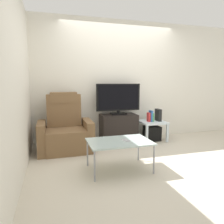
% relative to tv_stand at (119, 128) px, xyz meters
% --- Properties ---
extents(ground_plane, '(6.40, 6.40, 0.00)m').
position_rel_tv_stand_xyz_m(ground_plane, '(0.09, -0.85, -0.30)').
color(ground_plane, beige).
extents(wall_back, '(6.40, 0.06, 2.60)m').
position_rel_tv_stand_xyz_m(wall_back, '(0.09, 0.28, 1.00)').
color(wall_back, silver).
rests_on(wall_back, ground).
extents(wall_side, '(0.06, 4.48, 2.60)m').
position_rel_tv_stand_xyz_m(wall_side, '(-1.79, -0.85, 1.00)').
color(wall_side, silver).
rests_on(wall_side, ground).
extents(tv_stand, '(0.77, 0.43, 0.59)m').
position_rel_tv_stand_xyz_m(tv_stand, '(0.00, 0.00, 0.00)').
color(tv_stand, black).
rests_on(tv_stand, ground).
extents(television, '(0.95, 0.20, 0.65)m').
position_rel_tv_stand_xyz_m(television, '(-0.00, 0.02, 0.64)').
color(television, black).
rests_on(television, tv_stand).
extents(recliner_armchair, '(0.98, 0.78, 1.08)m').
position_rel_tv_stand_xyz_m(recliner_armchair, '(-1.14, -0.27, 0.08)').
color(recliner_armchair, brown).
rests_on(recliner_armchair, ground).
extents(side_table, '(0.54, 0.54, 0.42)m').
position_rel_tv_stand_xyz_m(side_table, '(0.74, -0.11, 0.06)').
color(side_table, silver).
rests_on(side_table, ground).
extents(subwoofer_box, '(0.31, 0.31, 0.31)m').
position_rel_tv_stand_xyz_m(subwoofer_box, '(0.74, -0.11, -0.14)').
color(subwoofer_box, black).
rests_on(subwoofer_box, ground).
extents(book_leftmost, '(0.04, 0.11, 0.20)m').
position_rel_tv_stand_xyz_m(book_leftmost, '(0.64, -0.13, 0.23)').
color(book_leftmost, red).
rests_on(book_leftmost, side_table).
extents(book_middle, '(0.05, 0.13, 0.24)m').
position_rel_tv_stand_xyz_m(book_middle, '(0.70, -0.13, 0.25)').
color(book_middle, '#3366B2').
rests_on(book_middle, side_table).
extents(book_rightmost, '(0.03, 0.13, 0.19)m').
position_rel_tv_stand_xyz_m(book_rightmost, '(0.72, -0.13, 0.22)').
color(book_rightmost, '#388C4C').
rests_on(book_rightmost, side_table).
extents(game_console, '(0.07, 0.20, 0.26)m').
position_rel_tv_stand_xyz_m(game_console, '(0.89, -0.10, 0.26)').
color(game_console, black).
rests_on(game_console, side_table).
extents(coffee_table, '(0.90, 0.60, 0.44)m').
position_rel_tv_stand_xyz_m(coffee_table, '(-0.45, -1.43, 0.11)').
color(coffee_table, '#B2C6C1').
rests_on(coffee_table, ground).
extents(cell_phone, '(0.12, 0.16, 0.01)m').
position_rel_tv_stand_xyz_m(cell_phone, '(-0.35, -1.44, 0.14)').
color(cell_phone, '#B7B7BC').
rests_on(cell_phone, coffee_table).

